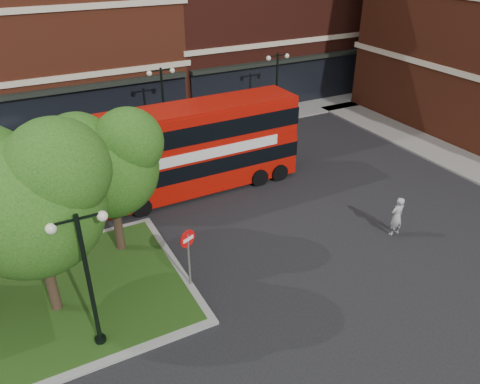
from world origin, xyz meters
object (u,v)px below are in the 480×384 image
car_silver (25,155)px  car_white (208,130)px  bus (198,142)px  woman (397,216)px

car_silver → car_white: size_ratio=1.17×
car_silver → car_white: (10.92, -1.04, -0.13)m
bus → car_white: size_ratio=2.68×
bus → woman: bus is taller
car_white → bus: bearing=157.6°
woman → car_white: (-2.76, 13.97, -0.29)m
bus → car_silver: size_ratio=2.30×
bus → woman: bearing=-54.2°
bus → car_white: (3.16, 5.95, -1.98)m
car_silver → car_white: car_silver is taller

